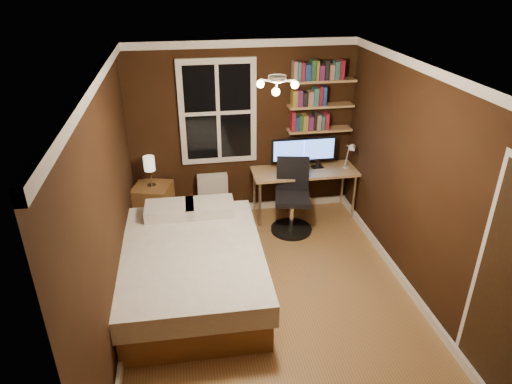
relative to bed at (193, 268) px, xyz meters
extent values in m
plane|color=brown|center=(0.84, -0.26, -0.31)|extent=(4.20, 4.20, 0.00)
cube|color=black|center=(0.84, 1.84, 0.94)|extent=(3.20, 0.04, 2.50)
cube|color=black|center=(-0.76, -0.26, 0.94)|extent=(0.04, 4.20, 2.50)
cube|color=black|center=(2.44, -0.26, 0.94)|extent=(0.04, 4.20, 2.50)
cube|color=white|center=(0.84, -0.26, 2.19)|extent=(3.20, 4.20, 0.02)
cube|color=white|center=(0.49, 1.81, 1.24)|extent=(1.06, 0.06, 1.46)
cube|color=#A77C51|center=(1.92, 1.72, 0.94)|extent=(0.92, 0.22, 0.03)
cube|color=#A77C51|center=(1.92, 1.72, 1.29)|extent=(0.92, 0.22, 0.03)
cube|color=#A77C51|center=(1.92, 1.72, 1.64)|extent=(0.92, 0.22, 0.03)
cube|color=brown|center=(0.00, -0.03, -0.14)|extent=(1.48, 2.09, 0.33)
cube|color=silver|center=(0.00, -0.03, 0.15)|extent=(1.57, 2.15, 0.25)
cube|color=white|center=(-0.23, 0.78, 0.34)|extent=(0.61, 0.42, 0.14)
cube|color=white|center=(0.26, 0.77, 0.34)|extent=(0.61, 0.42, 0.14)
cube|color=brown|center=(-0.48, 1.59, 0.00)|extent=(0.60, 0.60, 0.61)
cube|color=silver|center=(0.37, 1.73, 0.02)|extent=(0.44, 0.15, 0.65)
cube|color=#A77C51|center=(1.68, 1.54, 0.39)|extent=(1.50, 0.56, 0.04)
cylinder|color=beige|center=(0.99, 1.30, 0.03)|extent=(0.04, 0.04, 0.68)
cylinder|color=beige|center=(2.38, 1.30, 0.03)|extent=(0.04, 0.04, 0.68)
cylinder|color=beige|center=(0.99, 1.78, 0.03)|extent=(0.04, 0.04, 0.68)
cylinder|color=beige|center=(2.38, 1.78, 0.03)|extent=(0.04, 0.04, 0.68)
cylinder|color=black|center=(1.40, 1.09, -0.28)|extent=(0.57, 0.57, 0.05)
cylinder|color=silver|center=(1.40, 1.09, -0.05)|extent=(0.06, 0.06, 0.42)
cube|color=black|center=(1.40, 1.09, 0.20)|extent=(0.55, 0.55, 0.07)
cube|color=black|center=(1.45, 1.29, 0.48)|extent=(0.44, 0.14, 0.49)
camera|label=1|loc=(0.00, -4.26, 3.05)|focal=32.00mm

